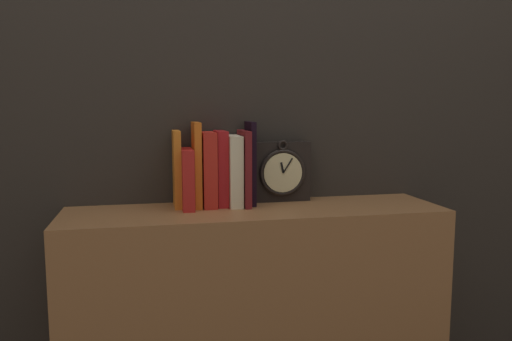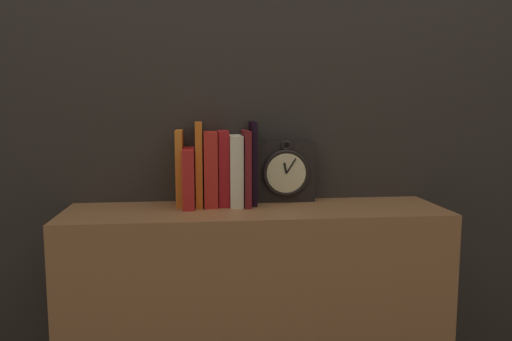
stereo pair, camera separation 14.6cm
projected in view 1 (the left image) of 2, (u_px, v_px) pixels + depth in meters
name	position (u px, v px, depth m)	size (l,w,h in m)	color
wall_back	(244.00, 68.00, 1.59)	(6.00, 0.05, 2.60)	#2D2823
clock	(280.00, 171.00, 1.59)	(0.19, 0.07, 0.20)	black
book_slot0_orange	(177.00, 169.00, 1.49)	(0.02, 0.11, 0.23)	orange
book_slot1_red	(187.00, 179.00, 1.48)	(0.03, 0.16, 0.18)	red
book_slot2_orange	(197.00, 165.00, 1.50)	(0.02, 0.13, 0.25)	orange
book_slot3_red	(208.00, 169.00, 1.50)	(0.04, 0.13, 0.22)	red
book_slot4_red	(221.00, 168.00, 1.52)	(0.03, 0.12, 0.23)	#B01A1E
book_slot5_cream	(233.00, 171.00, 1.52)	(0.04, 0.14, 0.21)	beige
book_slot6_maroon	(244.00, 168.00, 1.52)	(0.02, 0.15, 0.23)	maroon
book_slot7_black	(250.00, 163.00, 1.54)	(0.02, 0.11, 0.25)	black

